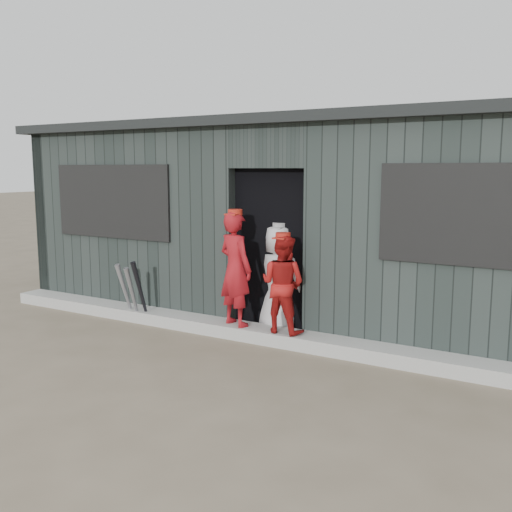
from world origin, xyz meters
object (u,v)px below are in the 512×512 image
Objects in this scene: player_red_left at (235,269)px; player_red_right at (283,284)px; bat_left at (133,295)px; dugout at (317,220)px; bat_right at (141,292)px; bat_mid at (125,292)px; player_grey_back at (279,280)px.

player_red_left is 0.63m from player_red_right.
dugout is at bearing 46.64° from bat_left.
dugout is (1.76, 1.86, 0.91)m from bat_left.
bat_left is at bearing 7.58° from player_red_right.
bat_right is 1.43m from player_red_left.
bat_mid is 2.10m from player_grey_back.
dugout reaches higher than bat_mid.
bat_mid is 2.28m from player_red_right.
bat_right is at bearing 26.59° from player_grey_back.
bat_left is 2.72m from dugout.
bat_right is 0.63× the size of player_red_left.
player_red_right is (0.62, 0.02, -0.12)m from player_red_left.
player_grey_back is at bearing 15.92° from bat_left.
bat_left is 0.89× the size of bat_right.
bat_mid is at bearing 177.28° from bat_right.
bat_left is 1.97m from player_grey_back.
player_grey_back is (2.02, 0.51, 0.28)m from bat_mid.
bat_left is at bearing 23.91° from player_red_left.
bat_mid is at bearing 24.07° from player_grey_back.
player_red_right is at bearing 132.67° from player_grey_back.
player_red_left is at bearing 55.30° from player_grey_back.
bat_mid is 0.59× the size of player_red_left.
bat_mid is 0.93× the size of bat_right.
bat_left is at bearing -133.36° from dugout.
bat_left is 0.96× the size of bat_mid.
bat_mid reaches higher than bat_left.
bat_left is 0.09× the size of dugout.
dugout is at bearing 48.51° from bat_right.
bat_right is 1.84m from player_grey_back.
player_red_right is 1.83m from dugout.
player_red_left is (1.49, 0.15, 0.45)m from bat_left.
player_red_right is at bearing 4.42° from bat_left.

